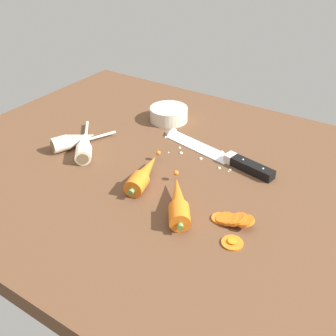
% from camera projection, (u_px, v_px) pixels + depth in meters
% --- Properties ---
extents(ground_plane, '(1.20, 0.90, 0.04)m').
position_uv_depth(ground_plane, '(173.00, 176.00, 0.98)').
color(ground_plane, brown).
extents(chefs_knife, '(0.35, 0.10, 0.04)m').
position_uv_depth(chefs_knife, '(212.00, 151.00, 1.03)').
color(chefs_knife, silver).
rests_on(chefs_knife, ground_plane).
extents(whole_carrot, '(0.08, 0.18, 0.04)m').
position_uv_depth(whole_carrot, '(144.00, 174.00, 0.91)').
color(whole_carrot, orange).
rests_on(whole_carrot, ground_plane).
extents(whole_carrot_second, '(0.12, 0.16, 0.04)m').
position_uv_depth(whole_carrot_second, '(178.00, 202.00, 0.83)').
color(whole_carrot_second, orange).
rests_on(whole_carrot_second, ground_plane).
extents(parsnip_front, '(0.09, 0.17, 0.04)m').
position_uv_depth(parsnip_front, '(74.00, 140.00, 1.05)').
color(parsnip_front, silver).
rests_on(parsnip_front, ground_plane).
extents(parsnip_mid_left, '(0.16, 0.18, 0.04)m').
position_uv_depth(parsnip_mid_left, '(84.00, 145.00, 1.03)').
color(parsnip_mid_left, silver).
rests_on(parsnip_mid_left, ground_plane).
extents(carrot_slice_stack, '(0.09, 0.04, 0.03)m').
position_uv_depth(carrot_slice_stack, '(232.00, 219.00, 0.80)').
color(carrot_slice_stack, orange).
rests_on(carrot_slice_stack, ground_plane).
extents(carrot_slice_stray_near, '(0.04, 0.04, 0.01)m').
position_uv_depth(carrot_slice_stray_near, '(232.00, 242.00, 0.75)').
color(carrot_slice_stray_near, orange).
rests_on(carrot_slice_stray_near, ground_plane).
extents(prep_bowl, '(0.11, 0.11, 0.04)m').
position_uv_depth(prep_bowl, '(169.00, 114.00, 1.18)').
color(prep_bowl, beige).
rests_on(prep_bowl, ground_plane).
extents(mince_crumbs, '(0.23, 0.09, 0.01)m').
position_uv_depth(mince_crumbs, '(203.00, 151.00, 1.03)').
color(mince_crumbs, silver).
rests_on(mince_crumbs, ground_plane).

